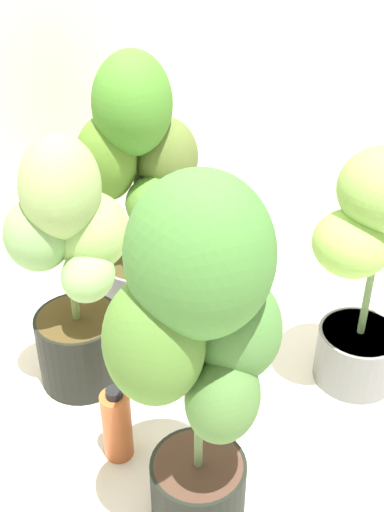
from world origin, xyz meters
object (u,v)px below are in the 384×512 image
object	(u,v)px
potted_plant_back_center	(139,176)
nutrient_bottle	(117,424)
potted_plant_front_left	(199,338)
potted_plant_front_right	(368,262)
potted_plant_back_left	(72,263)

from	to	relation	value
potted_plant_back_center	nutrient_bottle	size ratio (longest dim) A/B	3.86
potted_plant_front_left	nutrient_bottle	bearing A→B (deg)	101.30
potted_plant_front_right	nutrient_bottle	size ratio (longest dim) A/B	3.25
potted_plant_front_right	potted_plant_back_left	world-z (taller)	potted_plant_back_left
potted_plant_back_left	potted_plant_front_left	bearing A→B (deg)	-91.78
potted_plant_front_left	potted_plant_back_center	bearing A→B (deg)	64.73
potted_plant_front_right	potted_plant_front_left	size ratio (longest dim) A/B	0.83
potted_plant_back_left	potted_plant_front_left	size ratio (longest dim) A/B	0.87
potted_plant_back_left	potted_plant_front_left	distance (m)	0.54
potted_plant_back_left	potted_plant_front_right	bearing A→B (deg)	-37.84
potted_plant_front_left	nutrient_bottle	world-z (taller)	potted_plant_front_left
potted_plant_back_left	nutrient_bottle	distance (m)	0.40
potted_plant_front_right	potted_plant_front_left	world-z (taller)	potted_plant_front_left
potted_plant_back_center	nutrient_bottle	distance (m)	0.70
potted_plant_back_center	potted_plant_front_right	bearing A→B (deg)	-67.85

